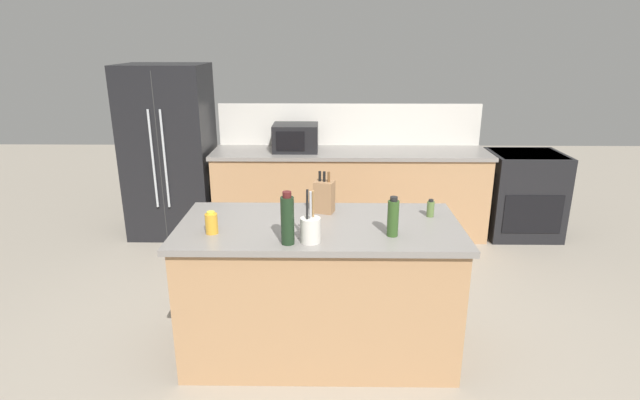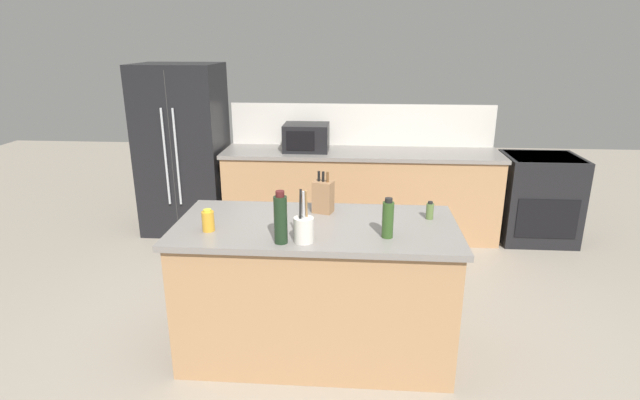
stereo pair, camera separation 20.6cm
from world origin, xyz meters
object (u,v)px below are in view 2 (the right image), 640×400
utensil_crock (304,229)px  olive_oil_bottle (388,219)px  microwave (306,137)px  knife_block (323,197)px  refrigerator (183,150)px  spice_jar_oregano (430,211)px  honey_jar (208,221)px  range_oven (538,198)px  wine_bottle (281,219)px

utensil_crock → olive_oil_bottle: utensil_crock is taller
microwave → olive_oil_bottle: 2.50m
knife_block → utensil_crock: 0.54m
refrigerator → spice_jar_oregano: size_ratio=15.21×
spice_jar_oregano → honey_jar: bearing=-167.1°
knife_block → olive_oil_bottle: size_ratio=1.17×
knife_block → olive_oil_bottle: (0.42, -0.43, 0.00)m
range_oven → utensil_crock: bearing=-131.9°
olive_oil_bottle → honey_jar: size_ratio=1.76×
range_oven → olive_oil_bottle: bearing=-126.1°
utensil_crock → olive_oil_bottle: bearing=12.1°
refrigerator → wine_bottle: 2.97m
utensil_crock → olive_oil_bottle: (0.50, 0.11, 0.03)m
refrigerator → wine_bottle: bearing=-60.2°
wine_bottle → microwave: bearing=92.4°
utensil_crock → spice_jar_oregano: size_ratio=2.65×
knife_block → spice_jar_oregano: (0.72, -0.08, -0.06)m
range_oven → knife_block: 2.98m
range_oven → honey_jar: honey_jar is taller
spice_jar_oregano → honey_jar: (-1.41, -0.32, 0.01)m
refrigerator → honey_jar: 2.61m
refrigerator → spice_jar_oregano: (2.40, -2.09, 0.08)m
refrigerator → spice_jar_oregano: refrigerator is taller
refrigerator → knife_block: refrigerator is taller
utensil_crock → honey_jar: size_ratio=2.27×
knife_block → refrigerator: bearing=147.1°
refrigerator → spice_jar_oregano: 3.18m
utensil_crock → knife_block: bearing=81.7°
refrigerator → microwave: 1.38m
microwave → honey_jar: size_ratio=3.34×
spice_jar_oregano → utensil_crock: bearing=-150.3°
range_oven → spice_jar_oregano: (-1.45, -2.04, 0.53)m
refrigerator → honey_jar: (0.99, -2.42, 0.09)m
knife_block → wine_bottle: bearing=-93.4°
range_oven → olive_oil_bottle: 3.02m
utensil_crock → wine_bottle: utensil_crock is taller
refrigerator → honey_jar: size_ratio=13.00×
range_oven → utensil_crock: (-2.24, -2.50, 0.56)m
range_oven → microwave: 2.55m
olive_oil_bottle → spice_jar_oregano: bearing=49.3°
refrigerator → knife_block: size_ratio=6.33×
range_oven → honey_jar: (-2.85, -2.36, 0.54)m
honey_jar → wine_bottle: size_ratio=0.44×
refrigerator → olive_oil_bottle: bearing=-49.3°
microwave → refrigerator: bearing=177.8°
microwave → honey_jar: (-0.38, -2.36, -0.08)m
refrigerator → utensil_crock: size_ratio=5.73×
spice_jar_oregano → range_oven: bearing=54.7°
range_oven → spice_jar_oregano: spice_jar_oregano is taller
range_oven → utensil_crock: 3.40m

